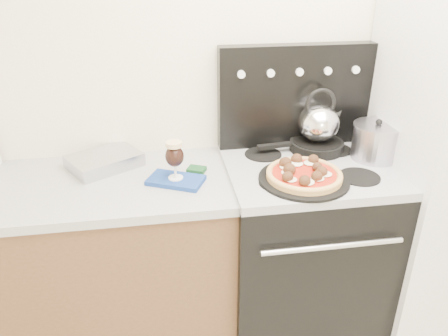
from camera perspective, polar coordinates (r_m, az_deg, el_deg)
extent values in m
cube|color=#EFE6C8|center=(2.21, 6.92, 11.62)|extent=(3.50, 0.01, 2.50)
cube|color=brown|center=(2.27, -18.52, -12.57)|extent=(1.45, 0.60, 0.86)
cube|color=#ADADAD|center=(2.03, -20.30, -2.53)|extent=(1.48, 0.63, 0.04)
cube|color=black|center=(2.30, 9.98, -10.49)|extent=(0.76, 0.65, 0.88)
cube|color=#ADADB2|center=(2.06, 10.95, -0.17)|extent=(0.76, 0.65, 0.04)
cube|color=black|center=(2.21, 9.21, 9.28)|extent=(0.76, 0.08, 0.50)
cube|color=silver|center=(2.11, -15.35, 0.94)|extent=(0.38, 0.35, 0.06)
cube|color=navy|center=(1.92, -6.31, -1.61)|extent=(0.27, 0.23, 0.02)
cylinder|color=black|center=(1.91, 10.38, -1.44)|extent=(0.42, 0.42, 0.01)
cylinder|color=black|center=(2.22, 11.98, 2.87)|extent=(0.29, 0.29, 0.05)
cylinder|color=#A9A6B7|center=(2.18, 19.20, 3.17)|extent=(0.22, 0.22, 0.16)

